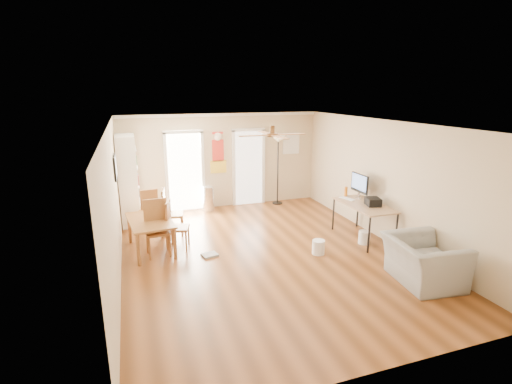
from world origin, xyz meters
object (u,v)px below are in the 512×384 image
object	(u,v)px
dining_chair_right_a	(173,212)
printer	(373,202)
torchiere_lamp	(278,170)
wastebasket_a	(318,247)
trash_can	(208,199)
dining_chair_right_b	(178,225)
computer_desk	(363,221)
dining_chair_near	(157,229)
bookshelf	(128,180)
dining_chair_far	(148,208)
armchair	(423,261)
wastebasket_b	(364,237)
dining_table	(151,235)

from	to	relation	value
dining_chair_right_a	printer	size ratio (longest dim) A/B	3.22
torchiere_lamp	wastebasket_a	xyz separation A→B (m)	(-0.52, -3.52, -0.84)
trash_can	wastebasket_a	bearing A→B (deg)	-66.57
dining_chair_right_b	computer_desk	world-z (taller)	dining_chair_right_b
dining_chair_near	printer	xyz separation A→B (m)	(4.48, -0.70, 0.33)
dining_chair_right_a	computer_desk	xyz separation A→B (m)	(3.93, -1.63, -0.13)
dining_chair_right_b	torchiere_lamp	distance (m)	3.94
bookshelf	dining_chair_near	xyz separation A→B (m)	(0.48, -2.18, -0.54)
bookshelf	dining_chair_far	bearing A→B (deg)	-55.09
dining_chair_near	printer	bearing A→B (deg)	-11.97
torchiere_lamp	armchair	distance (m)	5.20
dining_chair_far	dining_chair_near	bearing A→B (deg)	84.45
dining_chair_far	printer	bearing A→B (deg)	144.51
dining_chair_right_b	torchiere_lamp	xyz separation A→B (m)	(3.14, 2.32, 0.48)
wastebasket_a	dining_chair_far	bearing A→B (deg)	140.12
dining_chair_right_b	armchair	bearing A→B (deg)	-110.23
torchiere_lamp	computer_desk	size ratio (longest dim) A/B	1.33
dining_chair_right_a	armchair	distance (m)	5.24
computer_desk	dining_chair_right_a	bearing A→B (deg)	157.46
wastebasket_a	dining_chair_right_b	bearing A→B (deg)	155.34
wastebasket_b	dining_chair_far	bearing A→B (deg)	150.36
dining_chair_right_a	trash_can	size ratio (longest dim) A/B	1.55
dining_chair_near	computer_desk	distance (m)	4.40
dining_table	dining_chair_near	world-z (taller)	dining_chair_near
wastebasket_b	armchair	size ratio (longest dim) A/B	0.24
torchiere_lamp	printer	world-z (taller)	torchiere_lamp
torchiere_lamp	printer	distance (m)	3.36
dining_chair_near	trash_can	distance (m)	2.95
printer	wastebasket_b	world-z (taller)	printer
dining_chair_right_b	torchiere_lamp	size ratio (longest dim) A/B	0.51
dining_chair_far	wastebasket_b	size ratio (longest dim) A/B	3.51
bookshelf	torchiere_lamp	xyz separation A→B (m)	(4.05, 0.35, -0.10)
computer_desk	wastebasket_b	world-z (taller)	computer_desk
bookshelf	wastebasket_a	bearing A→B (deg)	-42.67
dining_chair_right_b	computer_desk	size ratio (longest dim) A/B	0.68
trash_can	computer_desk	xyz separation A→B (m)	(2.83, -3.08, 0.06)
computer_desk	wastebasket_b	bearing A→B (deg)	-115.11
trash_can	printer	distance (m)	4.40
dining_chair_right_a	dining_table	bearing A→B (deg)	156.04
dining_chair_near	bookshelf	bearing A→B (deg)	99.39
dining_chair_far	computer_desk	bearing A→B (deg)	145.27
trash_can	torchiere_lamp	xyz separation A→B (m)	(2.04, 0.02, 0.65)
computer_desk	trash_can	bearing A→B (deg)	132.60
bookshelf	dining_chair_right_b	xyz separation A→B (m)	(0.91, -1.97, -0.59)
printer	wastebasket_a	bearing A→B (deg)	-154.30
dining_chair_near	wastebasket_b	distance (m)	4.33
dining_table	dining_chair_far	bearing A→B (deg)	88.47
computer_desk	dining_chair_right_b	bearing A→B (deg)	168.86
wastebasket_a	wastebasket_b	distance (m)	1.20
dining_chair_right_b	dining_table	bearing A→B (deg)	101.54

